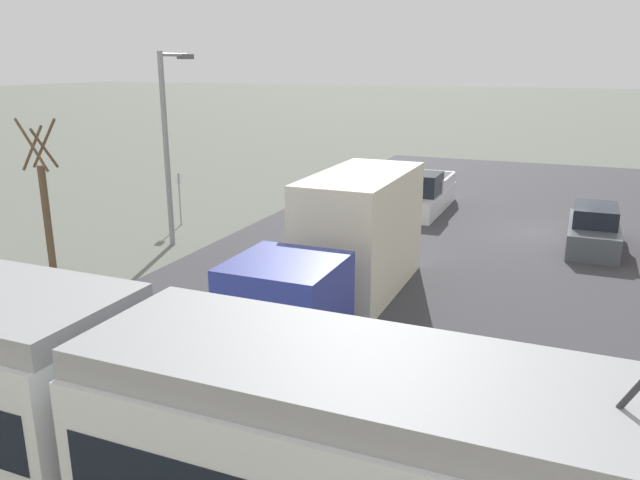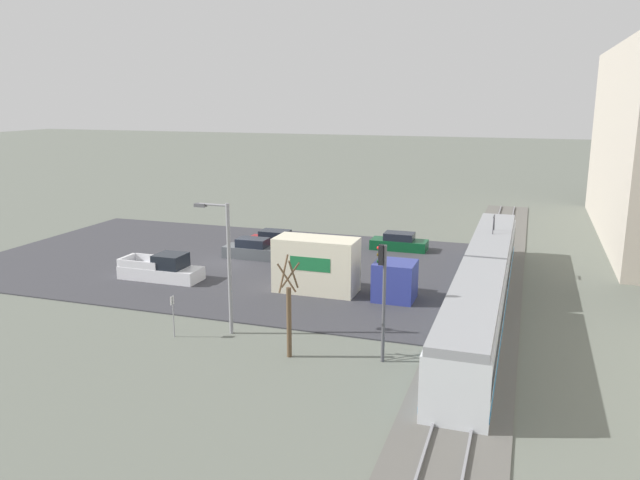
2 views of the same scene
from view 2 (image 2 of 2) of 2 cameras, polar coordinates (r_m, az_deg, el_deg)
name	(u,v)px [view 2 (image 2 of 2)]	position (r m, az deg, el deg)	size (l,w,h in m)	color
ground_plane	(232,262)	(48.22, -8.07, -2.02)	(320.00, 320.00, 0.00)	#60665B
road_surface	(232,262)	(48.21, -8.07, -1.98)	(23.63, 38.29, 0.08)	#38383D
rail_bed	(488,285)	(43.37, 15.13, -4.00)	(64.61, 4.40, 0.22)	#5B5954
light_rail_tram	(484,284)	(37.89, 14.74, -3.94)	(28.90, 2.70, 4.32)	silver
box_truck	(335,269)	(39.65, 1.36, -2.63)	(2.41, 9.04, 3.53)	navy
pickup_truck	(162,269)	(44.27, -14.21, -2.62)	(2.07, 5.74, 1.85)	silver
sedan_car_0	(399,243)	(51.64, 7.24, -0.24)	(1.85, 4.59, 1.42)	#0C4723
sedan_car_1	(253,250)	(48.83, -6.16, -0.90)	(1.74, 4.55, 1.57)	#4C5156
sedan_car_2	(275,241)	(51.77, -4.13, -0.09)	(1.87, 4.56, 1.51)	maroon
traffic_light_pole	(383,288)	(29.26, 5.76, -4.36)	(0.28, 0.47, 5.74)	#47474C
street_tree	(289,312)	(30.13, -2.86, -6.62)	(1.18, 0.98, 5.01)	brown
street_lamp_near_crossing	(225,258)	(32.94, -8.67, -1.66)	(0.36, 1.95, 7.06)	gray
no_parking_sign	(173,312)	(33.71, -13.29, -6.45)	(0.32, 0.08, 2.23)	gray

